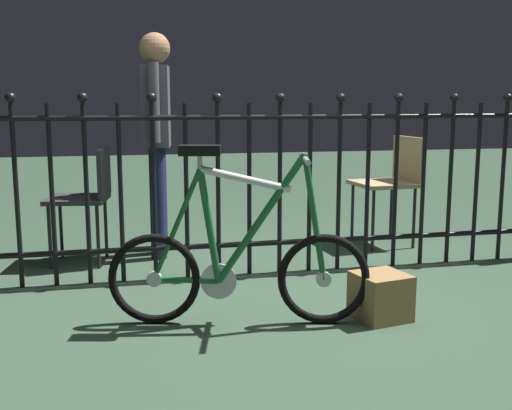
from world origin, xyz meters
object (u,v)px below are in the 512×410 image
Objects in this scene: bicycle at (238,263)px; chair_tan at (393,177)px; display_crate at (381,296)px; person_visitor at (157,126)px; chair_charcoal at (88,192)px.

chair_tan is (1.48, 1.47, 0.21)m from bicycle.
display_crate is (-0.76, -1.56, -0.41)m from chair_tan.
person_visitor is at bearing 123.04° from display_crate.
chair_charcoal is at bearing 119.30° from bicycle.
bicycle reaches higher than chair_tan.
person_visitor is at bearing 101.40° from bicycle.
person_visitor is (-0.30, 1.48, 0.62)m from bicycle.
display_crate is at bearing -6.94° from bicycle.
bicycle reaches higher than display_crate.
chair_tan is at bearing -0.34° from person_visitor.
display_crate is (1.50, -1.48, -0.37)m from chair_charcoal.
display_crate is (1.02, -1.57, -0.81)m from person_visitor.
chair_charcoal is 2.14m from display_crate.
bicycle is 0.82× the size of person_visitor.
chair_charcoal is 0.66m from person_visitor.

